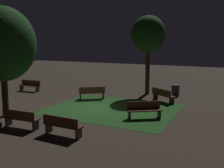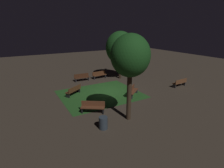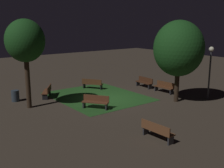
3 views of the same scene
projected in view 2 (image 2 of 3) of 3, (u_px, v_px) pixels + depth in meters
ground_plane at (109, 91)px, 17.71m from camera, size 60.00×60.00×0.00m
grass_lawn at (100, 94)px, 16.93m from camera, size 7.47×6.21×0.01m
bench_back_row at (99, 75)px, 22.04m from camera, size 1.82×0.56×0.88m
bench_front_left at (82, 77)px, 20.94m from camera, size 1.82×0.56×0.88m
bench_path_side at (74, 90)px, 16.55m from camera, size 1.76×1.40×0.88m
bench_by_lamp at (180, 83)px, 18.89m from camera, size 1.82×0.56×0.88m
bench_corner at (133, 91)px, 16.42m from camera, size 1.74×1.45×0.88m
bench_near_trees at (93, 107)px, 13.14m from camera, size 1.77×1.39×0.88m
tree_left_canopy at (130, 56)px, 10.98m from camera, size 2.55×2.55×5.88m
tree_back_right at (120, 48)px, 21.04m from camera, size 3.54×3.54×5.82m
lamp_post_plaza_west at (117, 54)px, 23.84m from camera, size 0.36×0.36×3.93m
trash_bin at (103, 123)px, 11.05m from camera, size 0.56×0.56×0.82m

